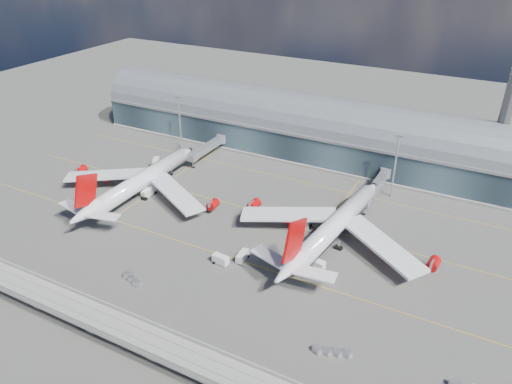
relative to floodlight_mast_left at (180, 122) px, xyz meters
The scene contains 18 objects.
ground 75.57m from the floodlight_mast_left, 47.73° to the right, with size 500.00×500.00×0.00m, color #474744.
taxi_lines 61.38m from the floodlight_mast_left, 33.34° to the right, with size 200.00×80.12×0.01m.
terminal 55.08m from the floodlight_mast_left, 24.69° to the left, with size 200.00×30.00×28.00m.
guideway 121.12m from the floodlight_mast_left, 65.56° to the right, with size 220.00×8.50×7.20m.
floodlight_mast_left is the anchor object (origin of this frame).
floodlight_mast_right 100.00m from the floodlight_mast_left, ahead, with size 3.00×0.70×25.70m.
airliner_left 48.77m from the floodlight_mast_left, 74.03° to the right, with size 67.88×71.26×21.76m.
airliner_right 100.47m from the floodlight_mast_left, 24.51° to the right, with size 68.99×72.13×22.87m.
jet_bridge_left 18.83m from the floodlight_mast_left, ahead, with size 4.40×28.00×7.25m.
jet_bridge_right 95.28m from the floodlight_mast_left, ahead, with size 4.40×32.00×7.25m.
service_truck_0 48.41m from the floodlight_mast_left, 70.17° to the right, with size 3.00×7.55×3.07m.
service_truck_1 95.34m from the floodlight_mast_left, 47.10° to the right, with size 5.41×3.00×3.02m.
service_truck_2 107.54m from the floodlight_mast_left, 32.30° to the right, with size 8.54×3.60×3.00m.
service_truck_3 95.38m from the floodlight_mast_left, 42.80° to the right, with size 2.63×5.74×2.71m.
service_truck_4 88.71m from the floodlight_mast_left, 24.94° to the right, with size 3.71×4.92×2.59m.
service_truck_5 24.08m from the floodlight_mast_left, 87.16° to the right, with size 5.37×6.84×3.12m.
cargo_train_0 101.13m from the floodlight_mast_left, 62.87° to the right, with size 7.65×3.85×1.68m.
cargo_train_1 140.39m from the floodlight_mast_left, 39.16° to the right, with size 9.80×4.54×1.64m.
Camera 1 is at (84.14, -121.52, 93.70)m, focal length 35.00 mm.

